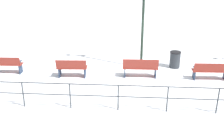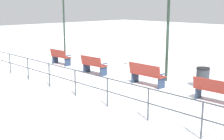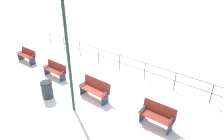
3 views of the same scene
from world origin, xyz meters
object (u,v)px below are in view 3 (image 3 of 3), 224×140
(bench_nearest, at_px, (27,55))
(bench_fourth, at_px, (157,115))
(lamppost_middle, at_px, (66,33))
(trash_bin, at_px, (47,90))
(bench_second, at_px, (55,70))
(bench_third, at_px, (95,89))

(bench_nearest, bearing_deg, bench_fourth, 88.72)
(lamppost_middle, xyz_separation_m, trash_bin, (0.16, -1.74, -3.12))
(bench_second, distance_m, trash_bin, 2.06)
(bench_nearest, relative_size, bench_second, 0.98)
(bench_second, distance_m, bench_fourth, 6.43)
(bench_third, relative_size, lamppost_middle, 0.31)
(bench_nearest, distance_m, lamppost_middle, 7.20)
(lamppost_middle, bearing_deg, bench_third, 176.37)
(bench_second, bearing_deg, bench_third, 87.18)
(bench_fourth, bearing_deg, bench_second, -91.37)
(bench_nearest, distance_m, trash_bin, 4.88)
(bench_second, distance_m, lamppost_middle, 4.60)
(bench_fourth, height_order, trash_bin, bench_fourth)
(bench_fourth, distance_m, lamppost_middle, 4.74)
(bench_second, xyz_separation_m, bench_third, (0.07, 3.22, 0.04))
(lamppost_middle, bearing_deg, bench_nearest, -102.71)
(trash_bin, bearing_deg, bench_nearest, -109.01)
(bench_third, relative_size, trash_bin, 1.93)
(lamppost_middle, distance_m, trash_bin, 3.57)
(bench_fourth, distance_m, trash_bin, 5.29)
(lamppost_middle, relative_size, trash_bin, 6.21)
(bench_third, distance_m, bench_fourth, 3.22)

